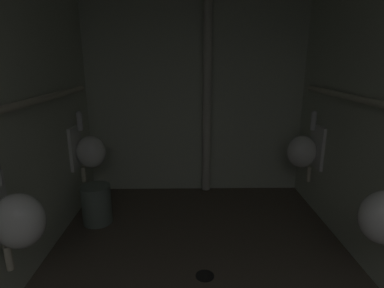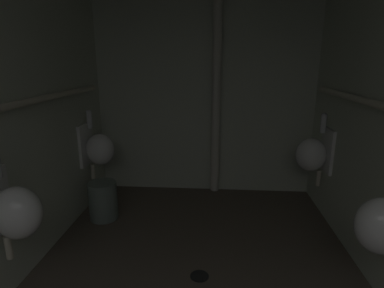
{
  "view_description": "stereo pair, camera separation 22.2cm",
  "coord_description": "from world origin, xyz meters",
  "px_view_note": "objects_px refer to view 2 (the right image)",
  "views": [
    {
      "loc": [
        -0.1,
        0.28,
        1.56
      ],
      "look_at": [
        -0.06,
        2.7,
        0.91
      ],
      "focal_mm": 29.1,
      "sensor_mm": 36.0,
      "label": 1
    },
    {
      "loc": [
        0.12,
        0.28,
        1.56
      ],
      "look_at": [
        -0.06,
        2.7,
        0.91
      ],
      "focal_mm": 29.1,
      "sensor_mm": 36.0,
      "label": 2
    }
  ],
  "objects_px": {
    "floor_drain": "(199,276)",
    "waste_bin": "(103,200)",
    "standpipe_back_wall": "(216,91)",
    "urinal_right_far": "(313,154)",
    "urinal_left_mid": "(14,211)",
    "urinal_left_far": "(98,148)"
  },
  "relations": [
    {
      "from": "floor_drain",
      "to": "waste_bin",
      "type": "bearing_deg",
      "value": 141.11
    },
    {
      "from": "standpipe_back_wall",
      "to": "waste_bin",
      "type": "bearing_deg",
      "value": -146.47
    },
    {
      "from": "standpipe_back_wall",
      "to": "urinal_right_far",
      "type": "bearing_deg",
      "value": -25.99
    },
    {
      "from": "floor_drain",
      "to": "waste_bin",
      "type": "relative_size",
      "value": 0.36
    },
    {
      "from": "waste_bin",
      "to": "urinal_left_mid",
      "type": "bearing_deg",
      "value": -96.25
    },
    {
      "from": "urinal_right_far",
      "to": "floor_drain",
      "type": "xyz_separation_m",
      "value": [
        -1.08,
        -1.09,
        -0.65
      ]
    },
    {
      "from": "standpipe_back_wall",
      "to": "waste_bin",
      "type": "relative_size",
      "value": 6.23
    },
    {
      "from": "urinal_left_far",
      "to": "floor_drain",
      "type": "bearing_deg",
      "value": -44.26
    },
    {
      "from": "urinal_left_mid",
      "to": "urinal_right_far",
      "type": "height_order",
      "value": "same"
    },
    {
      "from": "urinal_left_mid",
      "to": "waste_bin",
      "type": "relative_size",
      "value": 1.96
    },
    {
      "from": "urinal_right_far",
      "to": "standpipe_back_wall",
      "type": "xyz_separation_m",
      "value": [
        -0.98,
        0.48,
        0.57
      ]
    },
    {
      "from": "urinal_left_mid",
      "to": "waste_bin",
      "type": "distance_m",
      "value": 1.23
    },
    {
      "from": "urinal_right_far",
      "to": "standpipe_back_wall",
      "type": "bearing_deg",
      "value": 154.01
    },
    {
      "from": "urinal_left_far",
      "to": "waste_bin",
      "type": "distance_m",
      "value": 0.56
    },
    {
      "from": "urinal_left_mid",
      "to": "standpipe_back_wall",
      "type": "bearing_deg",
      "value": 56.47
    },
    {
      "from": "urinal_left_mid",
      "to": "urinal_right_far",
      "type": "relative_size",
      "value": 1.0
    },
    {
      "from": "urinal_left_mid",
      "to": "waste_bin",
      "type": "xyz_separation_m",
      "value": [
        0.12,
        1.14,
        -0.46
      ]
    },
    {
      "from": "waste_bin",
      "to": "standpipe_back_wall",
      "type": "bearing_deg",
      "value": 33.53
    },
    {
      "from": "urinal_right_far",
      "to": "standpipe_back_wall",
      "type": "height_order",
      "value": "standpipe_back_wall"
    },
    {
      "from": "urinal_left_far",
      "to": "floor_drain",
      "type": "height_order",
      "value": "urinal_left_far"
    },
    {
      "from": "urinal_left_far",
      "to": "standpipe_back_wall",
      "type": "height_order",
      "value": "standpipe_back_wall"
    },
    {
      "from": "urinal_left_mid",
      "to": "urinal_left_far",
      "type": "xyz_separation_m",
      "value": [
        0.0,
        1.43,
        0.0
      ]
    }
  ]
}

